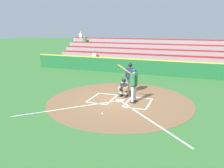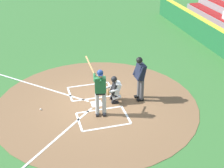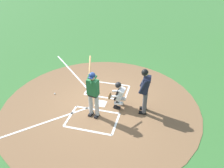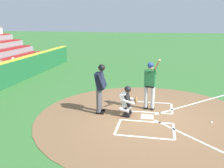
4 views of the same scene
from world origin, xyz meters
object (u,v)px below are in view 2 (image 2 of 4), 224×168
object	(u,v)px
catcher	(114,89)
plate_umpire	(140,75)
baseball	(41,109)
batter	(100,89)

from	to	relation	value
catcher	plate_umpire	world-z (taller)	plate_umpire
baseball	catcher	bearing A→B (deg)	-92.86
batter	catcher	size ratio (longest dim) A/B	1.88
batter	catcher	bearing A→B (deg)	-44.65
batter	baseball	xyz separation A→B (m)	(0.92, 2.15, -1.06)
batter	baseball	size ratio (longest dim) A/B	28.76
batter	plate_umpire	size ratio (longest dim) A/B	1.14
plate_umpire	baseball	size ratio (longest dim) A/B	25.20
batter	plate_umpire	world-z (taller)	batter
catcher	baseball	world-z (taller)	catcher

